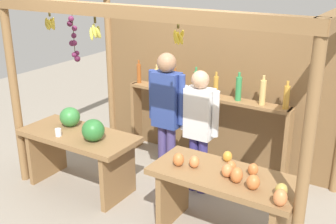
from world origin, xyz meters
The scene contains 7 objects.
ground_plane centered at (0.00, 0.00, 0.00)m, with size 12.00×12.00×0.00m, color gray.
market_stall centered at (-0.01, 0.42, 1.30)m, with size 3.52×1.87×2.25m.
fruit_counter_left centered at (-0.92, -0.66, 0.60)m, with size 1.43×0.64×0.97m.
fruit_counter_right centered at (0.95, -0.67, 0.56)m, with size 1.43×0.66×0.87m.
bottle_shelf_unit centered at (0.07, 0.66, 0.82)m, with size 2.26×0.22×1.36m.
vendor_man centered at (-0.10, -0.04, 0.99)m, with size 0.48×0.22×1.65m.
vendor_woman centered at (0.30, 0.02, 0.88)m, with size 0.48×0.20×1.49m.
Camera 1 is at (2.33, -3.93, 2.62)m, focal length 44.68 mm.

